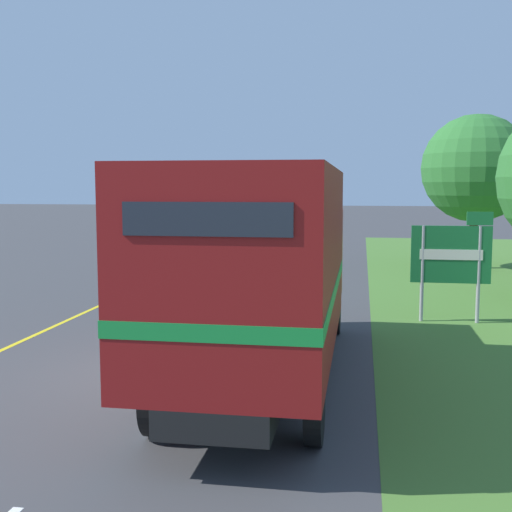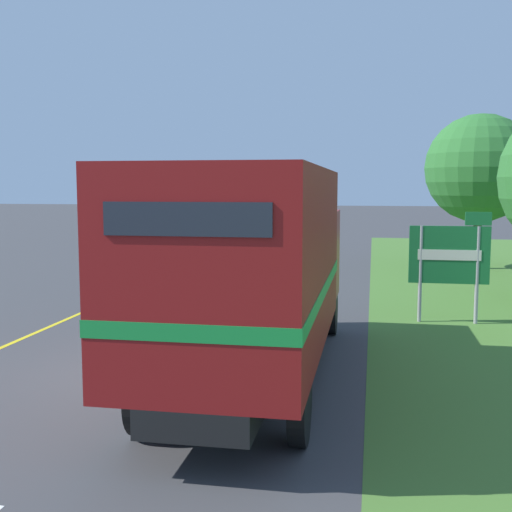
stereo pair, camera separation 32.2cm
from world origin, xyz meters
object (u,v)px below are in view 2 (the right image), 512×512
highway_sign (451,257)px  horse_trailer_truck (255,265)px  lead_car_white (236,239)px  roadside_tree_mid (480,168)px

highway_sign → horse_trailer_truck: bearing=-124.4°
horse_trailer_truck → highway_sign: 6.68m
lead_car_white → highway_sign: bearing=-55.7°
horse_trailer_truck → roadside_tree_mid: 17.55m
horse_trailer_truck → roadside_tree_mid: roadside_tree_mid is taller
highway_sign → roadside_tree_mid: roadside_tree_mid is taller
roadside_tree_mid → horse_trailer_truck: bearing=-110.2°
horse_trailer_truck → roadside_tree_mid: size_ratio=1.38×
horse_trailer_truck → lead_car_white: (-3.91, 16.77, -0.96)m
horse_trailer_truck → lead_car_white: 17.24m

